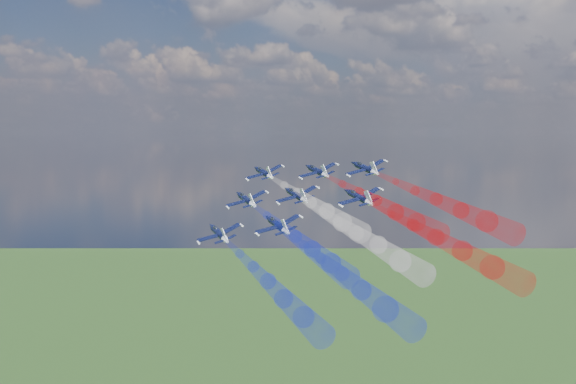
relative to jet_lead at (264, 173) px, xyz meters
The scene contains 16 objects.
jet_lead is the anchor object (origin of this frame).
trail_lead 28.55m from the jet_lead, 28.99° to the right, with size 4.39×45.46×4.39m, color white, non-canonical shape.
jet_inner_left 16.05m from the jet_lead, 66.51° to the right, with size 10.54×13.17×3.51m, color black, non-canonical shape.
trail_inner_left 42.42m from the jet_lead, 41.91° to the right, with size 4.39×45.46×4.39m, color #192AD6, non-canonical shape.
jet_inner_right 14.91m from the jet_lead, 11.34° to the left, with size 10.54×13.17×3.51m, color black, non-canonical shape.
trail_inner_right 40.84m from the jet_lead, 15.27° to the right, with size 4.39×45.46×4.39m, color red, non-canonical shape.
jet_outer_left 31.68m from the jet_lead, 69.68° to the right, with size 10.54×13.17×3.51m, color black, non-canonical shape.
trail_outer_left 56.48m from the jet_lead, 49.85° to the right, with size 4.39×45.46×4.39m, color #192AD6, non-canonical shape.
jet_center_third 21.86m from the jet_lead, 30.51° to the right, with size 10.54×13.17×3.51m, color black, non-canonical shape.
trail_center_third 50.41m from the jet_lead, 29.65° to the right, with size 4.39×45.46×4.39m, color white, non-canonical shape.
jet_outer_right 28.39m from the jet_lead, ahead, with size 10.54×13.17×3.51m, color black, non-canonical shape.
trail_outer_right 53.91m from the jet_lead, 11.38° to the right, with size 4.39×45.46×4.39m, color red, non-canonical shape.
jet_rear_left 34.44m from the jet_lead, 45.59° to the right, with size 10.54×13.17×3.51m, color black, non-canonical shape.
trail_rear_left 62.30m from the jet_lead, 37.99° to the right, with size 4.39×45.46×4.39m, color #192AD6, non-canonical shape.
jet_rear_right 35.10m from the jet_lead, 14.54° to the right, with size 10.54×13.17×3.51m, color black, non-canonical shape.
trail_rear_right 63.12m from the jet_lead, 20.99° to the right, with size 4.39×45.46×4.39m, color red, non-canonical shape.
Camera 1 is at (101.86, -118.30, 168.65)m, focal length 42.69 mm.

